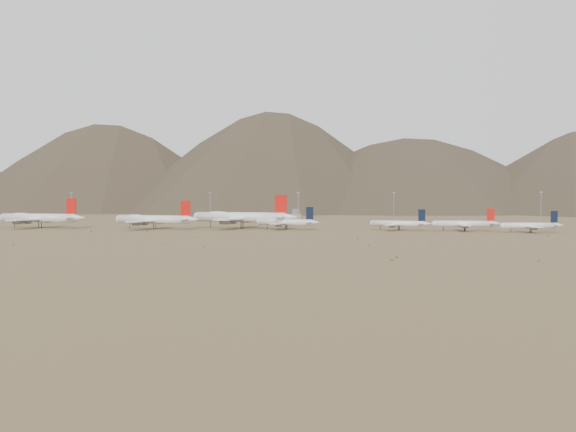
% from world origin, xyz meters
% --- Properties ---
extents(ground, '(3000.00, 3000.00, 0.00)m').
position_xyz_m(ground, '(0.00, 0.00, 0.00)').
color(ground, olive).
rests_on(ground, ground).
extents(mountain_ridge, '(4400.00, 1000.00, 300.00)m').
position_xyz_m(mountain_ridge, '(0.00, 900.00, 150.00)').
color(mountain_ridge, '#4D412E').
rests_on(mountain_ridge, ground).
extents(widebody_west, '(69.61, 53.94, 20.71)m').
position_xyz_m(widebody_west, '(-135.86, 21.33, 7.14)').
color(widebody_west, white).
rests_on(widebody_west, ground).
extents(widebody_centre, '(64.13, 50.10, 19.20)m').
position_xyz_m(widebody_centre, '(-51.14, 21.60, 6.62)').
color(widebody_centre, white).
rests_on(widebody_centre, ground).
extents(widebody_east, '(77.04, 60.03, 23.01)m').
position_xyz_m(widebody_east, '(4.64, 39.86, 7.93)').
color(widebody_east, white).
rests_on(widebody_east, ground).
extents(narrowbody_a, '(45.08, 33.18, 15.13)m').
position_xyz_m(narrowbody_a, '(38.57, 31.03, 4.91)').
color(narrowbody_a, white).
rests_on(narrowbody_a, ground).
extents(narrowbody_b, '(40.13, 29.97, 13.82)m').
position_xyz_m(narrowbody_b, '(112.23, 33.37, 4.48)').
color(narrowbody_b, white).
rests_on(narrowbody_b, ground).
extents(narrowbody_c, '(43.63, 31.50, 14.41)m').
position_xyz_m(narrowbody_c, '(153.59, 32.92, 4.68)').
color(narrowbody_c, white).
rests_on(narrowbody_c, ground).
extents(narrowbody_d, '(39.22, 28.88, 13.18)m').
position_xyz_m(narrowbody_d, '(191.46, 22.84, 4.28)').
color(narrowbody_d, white).
rests_on(narrowbody_d, ground).
extents(control_tower, '(8.00, 8.00, 12.00)m').
position_xyz_m(control_tower, '(30.00, 120.00, 5.32)').
color(control_tower, tan).
rests_on(control_tower, ground).
extents(mast_far_west, '(2.00, 0.60, 25.70)m').
position_xyz_m(mast_far_west, '(-169.30, 125.86, 14.20)').
color(mast_far_west, gray).
rests_on(mast_far_west, ground).
extents(mast_west, '(2.00, 0.60, 25.70)m').
position_xyz_m(mast_west, '(-46.75, 134.76, 14.20)').
color(mast_west, gray).
rests_on(mast_west, ground).
extents(mast_centre, '(2.00, 0.60, 25.70)m').
position_xyz_m(mast_centre, '(32.62, 112.12, 14.20)').
color(mast_centre, gray).
rests_on(mast_centre, ground).
extents(mast_east, '(2.00, 0.60, 25.70)m').
position_xyz_m(mast_east, '(106.68, 143.65, 14.20)').
color(mast_east, gray).
rests_on(mast_east, ground).
extents(mast_far_east, '(2.00, 0.60, 25.70)m').
position_xyz_m(mast_far_east, '(216.58, 122.28, 14.20)').
color(mast_far_east, gray).
rests_on(mast_far_east, ground).
extents(desert_scrub, '(368.74, 166.02, 0.90)m').
position_xyz_m(desert_scrub, '(28.25, -89.69, 0.34)').
color(desert_scrub, olive).
rests_on(desert_scrub, ground).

